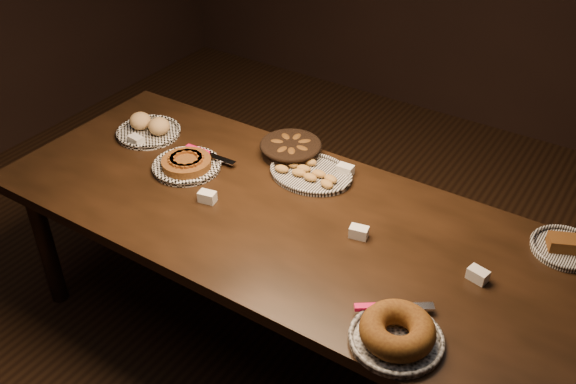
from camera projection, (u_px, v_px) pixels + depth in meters
The scene contains 9 objects.
ground at pixel (281, 339), 3.01m from camera, with size 5.00×5.00×0.00m, color black.
buffet_table at pixel (279, 226), 2.61m from camera, with size 2.40×1.00×0.75m.
apple_tart_plate at pixel (187, 164), 2.82m from camera, with size 0.33×0.30×0.06m.
madeleine_platter at pixel (310, 173), 2.77m from camera, with size 0.37×0.30×0.04m.
bundt_cake_plate at pixel (397, 333), 2.00m from camera, with size 0.33×0.35×0.10m.
croissant_basket at pixel (291, 148), 2.89m from camera, with size 0.30×0.30×0.07m.
bread_roll_plate at pixel (149, 129), 3.05m from camera, with size 0.31×0.31×0.09m.
loaf_plate at pixel (566, 247), 2.36m from camera, with size 0.26×0.26×0.06m.
tent_cards at pixel (295, 198), 2.61m from camera, with size 1.72×0.54×0.04m.
Camera 1 is at (1.15, -1.69, 2.31)m, focal length 40.00 mm.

